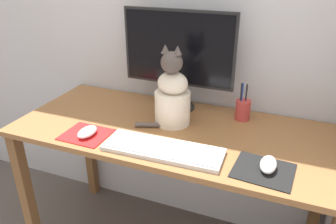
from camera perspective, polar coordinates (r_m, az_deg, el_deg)
name	(u,v)px	position (r m, az deg, el deg)	size (l,w,h in m)	color
wall_back	(200,2)	(1.62, 5.67, 18.47)	(7.00, 0.04, 2.50)	silver
desk	(174,148)	(1.51, 1.01, -6.35)	(1.43, 0.62, 0.75)	brown
monitor	(178,54)	(1.56, 1.79, 10.09)	(0.54, 0.17, 0.48)	black
keyboard	(163,149)	(1.28, -0.91, -6.46)	(0.48, 0.17, 0.02)	silver
mousepad_left	(86,134)	(1.45, -14.05, -3.82)	(0.20, 0.17, 0.00)	red
mousepad_right	(263,171)	(1.23, 16.27, -9.76)	(0.22, 0.20, 0.00)	black
computer_mouse_left	(87,132)	(1.43, -13.88, -3.38)	(0.06, 0.11, 0.03)	white
computer_mouse_right	(268,164)	(1.23, 17.07, -8.72)	(0.06, 0.11, 0.04)	white
cat	(172,96)	(1.45, 0.74, 2.86)	(0.22, 0.19, 0.36)	beige
pen_cup	(243,109)	(1.56, 12.89, 0.45)	(0.07, 0.07, 0.18)	#B23833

